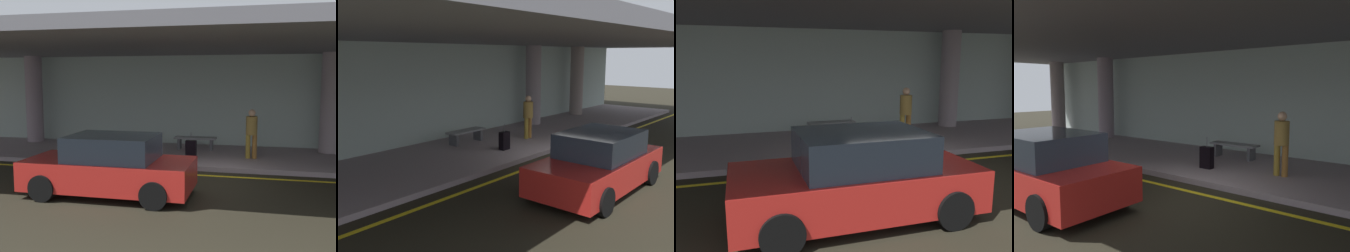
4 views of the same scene
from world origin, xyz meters
The scene contains 11 objects.
ground_plane centered at (0.00, 0.00, 0.00)m, with size 60.00×60.00×0.00m, color black.
sidewalk centered at (0.00, 3.10, 0.07)m, with size 26.00×4.20×0.15m, color gray.
lane_stripe_yellow centered at (0.00, 0.49, 0.00)m, with size 26.00×0.14×0.01m, color yellow.
support_column_left_mid centered at (-8.00, 4.45, 1.97)m, with size 0.71×0.71×3.65m, color gray.
support_column_center centered at (4.00, 4.45, 1.97)m, with size 0.71×0.71×3.65m, color gray.
ceiling_overhang centered at (0.00, 2.60, 3.95)m, with size 28.00×13.20×0.30m, color slate.
terminal_back_wall centered at (0.00, 5.35, 1.90)m, with size 26.00×0.30×3.80m, color #A9BCB3.
car_red centered at (-2.05, -2.01, 0.71)m, with size 4.10×1.92×1.50m.
traveler_with_luggage centered at (1.24, 2.67, 1.11)m, with size 0.38×0.38×1.68m.
suitcase_upright_primary centered at (-0.76, 2.18, 0.46)m, with size 0.36×0.22×0.90m.
bench_metal centered at (-0.89, 3.94, 0.50)m, with size 1.60×0.50×0.48m.
Camera 1 is at (1.49, -11.10, 2.88)m, focal length 42.87 mm.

